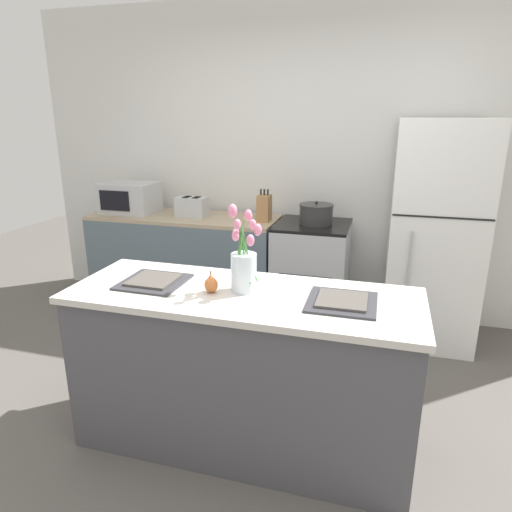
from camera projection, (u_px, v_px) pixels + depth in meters
The scene contains 14 objects.
ground_plane at pixel (244, 439), 2.58m from camera, with size 10.00×10.00×0.00m, color #59544F.
back_wall at pixel (311, 163), 4.02m from camera, with size 5.20×0.08×2.70m.
kitchen_island at pixel (243, 369), 2.45m from camera, with size 1.80×0.66×0.89m.
back_counter at pixel (186, 263), 4.20m from camera, with size 1.68×0.60×0.90m.
stove_range at pixel (311, 275), 3.89m from camera, with size 0.60×0.61×0.90m.
refrigerator at pixel (435, 235), 3.52m from camera, with size 0.68×0.67×1.74m.
flower_vase at pixel (243, 264), 2.30m from camera, with size 0.19×0.17×0.44m.
pear_figurine at pixel (211, 284), 2.31m from camera, with size 0.07×0.07×0.11m.
plate_setting_left at pixel (153, 281), 2.44m from camera, with size 0.33×0.33×0.02m.
plate_setting_right at pixel (342, 302), 2.18m from camera, with size 0.33×0.33×0.02m.
toaster at pixel (192, 207), 4.00m from camera, with size 0.28×0.18×0.17m.
cooking_pot at pixel (316, 214), 3.73m from camera, with size 0.28×0.28×0.19m.
microwave at pixel (130, 198), 4.16m from camera, with size 0.48×0.37×0.27m.
knife_block at pixel (264, 208), 3.82m from camera, with size 0.10×0.14×0.27m.
Camera 1 is at (0.67, -2.06, 1.76)m, focal length 32.00 mm.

